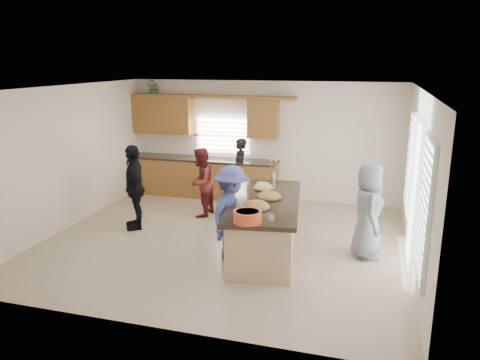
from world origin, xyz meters
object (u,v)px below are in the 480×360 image
(woman_right_back, at_px, (231,213))
(woman_left_back, at_px, (240,170))
(island, at_px, (265,227))
(woman_left_mid, at_px, (201,182))
(woman_left_front, at_px, (134,187))
(woman_right_front, at_px, (368,211))
(salad_bowl, at_px, (247,216))

(woman_right_back, bearing_deg, woman_left_back, 22.84)
(island, relative_size, woman_left_mid, 1.91)
(woman_left_front, height_order, woman_right_front, woman_left_front)
(woman_left_back, xyz_separation_m, woman_right_front, (2.99, -2.58, 0.06))
(island, relative_size, woman_right_back, 1.76)
(salad_bowl, height_order, woman_left_front, woman_left_front)
(woman_left_back, distance_m, woman_left_mid, 1.42)
(woman_right_back, bearing_deg, woman_left_mid, 42.15)
(salad_bowl, height_order, woman_left_mid, woman_left_mid)
(island, bearing_deg, woman_left_mid, 131.23)
(woman_left_back, bearing_deg, woman_left_mid, -40.00)
(island, distance_m, woman_left_mid, 2.34)
(island, xyz_separation_m, woman_left_front, (-2.75, 0.46, 0.39))
(island, distance_m, woman_left_front, 2.81)
(salad_bowl, xyz_separation_m, woman_left_front, (-2.75, 1.65, -0.20))
(woman_left_mid, bearing_deg, woman_left_back, 165.73)
(woman_left_back, height_order, woman_left_front, woman_left_front)
(woman_right_back, bearing_deg, woman_left_front, 77.18)
(woman_left_mid, relative_size, woman_right_back, 0.92)
(woman_left_mid, height_order, woman_left_front, woman_left_front)
(woman_left_mid, distance_m, woman_right_front, 3.68)
(woman_left_back, height_order, woman_left_mid, woman_left_back)
(woman_left_front, bearing_deg, woman_right_front, 55.74)
(woman_left_mid, height_order, woman_right_back, woman_right_back)
(woman_left_back, bearing_deg, woman_right_front, 28.50)
(woman_left_mid, xyz_separation_m, woman_right_back, (1.28, -1.97, 0.06))
(woman_right_back, bearing_deg, woman_right_front, -62.51)
(woman_left_back, xyz_separation_m, woman_left_front, (-1.46, -2.40, 0.10))
(woman_left_back, relative_size, woman_left_front, 0.89)
(woman_right_front, bearing_deg, woman_left_mid, 61.68)
(woman_left_front, distance_m, woman_right_front, 4.46)
(salad_bowl, distance_m, woman_left_mid, 3.24)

